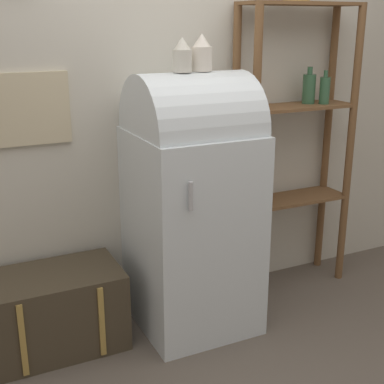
% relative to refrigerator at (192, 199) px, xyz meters
% --- Properties ---
extents(ground_plane, '(12.00, 12.00, 0.00)m').
position_rel_refrigerator_xyz_m(ground_plane, '(0.00, -0.21, -0.78)').
color(ground_plane, '#60564C').
extents(wall_back, '(7.00, 0.09, 2.70)m').
position_rel_refrigerator_xyz_m(wall_back, '(-0.01, 0.36, 0.58)').
color(wall_back, beige).
rests_on(wall_back, ground_plane).
extents(refrigerator, '(0.64, 0.70, 1.49)m').
position_rel_refrigerator_xyz_m(refrigerator, '(0.00, 0.00, 0.00)').
color(refrigerator, silver).
rests_on(refrigerator, ground_plane).
extents(suitcase_trunk, '(0.74, 0.45, 0.44)m').
position_rel_refrigerator_xyz_m(suitcase_trunk, '(-0.81, 0.07, -0.55)').
color(suitcase_trunk, '#423828').
rests_on(suitcase_trunk, ground_plane).
extents(shelf_unit, '(0.79, 0.29, 1.86)m').
position_rel_refrigerator_xyz_m(shelf_unit, '(0.82, 0.17, 0.29)').
color(shelf_unit, brown).
rests_on(shelf_unit, ground_plane).
extents(vase_left, '(0.10, 0.10, 0.18)m').
position_rel_refrigerator_xyz_m(vase_left, '(-0.06, -0.01, 0.80)').
color(vase_left, beige).
rests_on(vase_left, refrigerator).
extents(vase_center, '(0.11, 0.11, 0.19)m').
position_rel_refrigerator_xyz_m(vase_center, '(0.06, 0.01, 0.81)').
color(vase_center, silver).
rests_on(vase_center, refrigerator).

